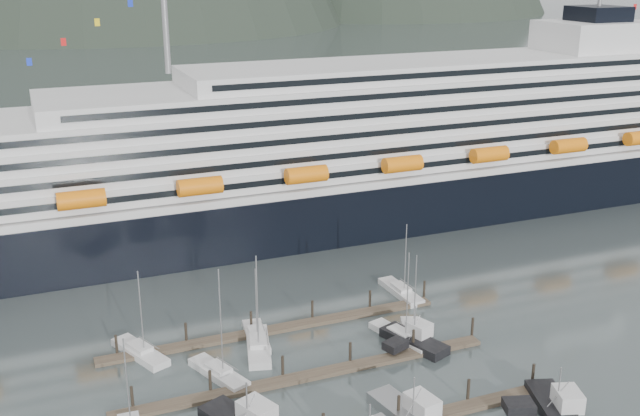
# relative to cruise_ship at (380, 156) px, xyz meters

# --- Properties ---
(ground) EXTENTS (1600.00, 1600.00, 0.00)m
(ground) POSITION_rel_cruise_ship_xyz_m (-30.03, -54.94, -12.04)
(ground) COLOR #455152
(ground) RESTS_ON ground
(cruise_ship) EXTENTS (210.00, 30.40, 50.30)m
(cruise_ship) POSITION_rel_cruise_ship_xyz_m (0.00, 0.00, 0.00)
(cruise_ship) COLOR black
(cruise_ship) RESTS_ON ground
(dock_mid) EXTENTS (48.18, 2.28, 3.20)m
(dock_mid) POSITION_rel_cruise_ship_xyz_m (-34.95, -51.89, -11.73)
(dock_mid) COLOR #47392E
(dock_mid) RESTS_ON ground
(dock_far) EXTENTS (48.18, 2.28, 3.20)m
(dock_far) POSITION_rel_cruise_ship_xyz_m (-34.95, -38.89, -11.73)
(dock_far) COLOR #47392E
(dock_far) RESTS_ON ground
(sailboat_b) EXTENTS (5.81, 9.92, 14.98)m
(sailboat_b) POSITION_rel_cruise_ship_xyz_m (-45.20, -47.61, -11.61)
(sailboat_b) COLOR silver
(sailboat_b) RESTS_ON ground
(sailboat_c) EXTENTS (5.38, 10.79, 14.20)m
(sailboat_c) POSITION_rel_cruise_ship_xyz_m (-38.72, -43.14, -11.60)
(sailboat_c) COLOR silver
(sailboat_c) RESTS_ON ground
(sailboat_d) EXTENTS (5.05, 10.51, 13.29)m
(sailboat_d) POSITION_rel_cruise_ship_xyz_m (-20.17, -47.63, -11.63)
(sailboat_d) COLOR silver
(sailboat_d) RESTS_ON ground
(sailboat_e) EXTENTS (6.32, 10.21, 12.56)m
(sailboat_e) POSITION_rel_cruise_ship_xyz_m (-53.25, -38.80, -11.63)
(sailboat_e) COLOR silver
(sailboat_e) RESTS_ON ground
(sailboat_f) EXTENTS (3.87, 9.18, 11.16)m
(sailboat_f) POSITION_rel_cruise_ship_xyz_m (-38.14, -40.44, -11.63)
(sailboat_f) COLOR silver
(sailboat_f) RESTS_ON ground
(sailboat_g) EXTENTS (2.89, 10.09, 12.07)m
(sailboat_g) POSITION_rel_cruise_ship_xyz_m (-13.40, -34.95, -11.64)
(sailboat_g) COLOR silver
(sailboat_g) RESTS_ON ground
(sailboat_h) EXTENTS (5.26, 8.58, 12.52)m
(sailboat_h) POSITION_rel_cruise_ship_xyz_m (-18.17, -47.33, -11.63)
(sailboat_h) COLOR silver
(sailboat_h) RESTS_ON ground
(trawler_d) EXTENTS (9.44, 11.96, 6.81)m
(trawler_d) POSITION_rel_cruise_ship_xyz_m (-12.52, -69.90, -11.16)
(trawler_d) COLOR black
(trawler_d) RESTS_ON ground
(trawler_e) EXTENTS (8.40, 10.19, 6.26)m
(trawler_e) POSITION_rel_cruise_ship_xyz_m (-19.33, -49.70, -11.21)
(trawler_e) COLOR black
(trawler_e) RESTS_ON ground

